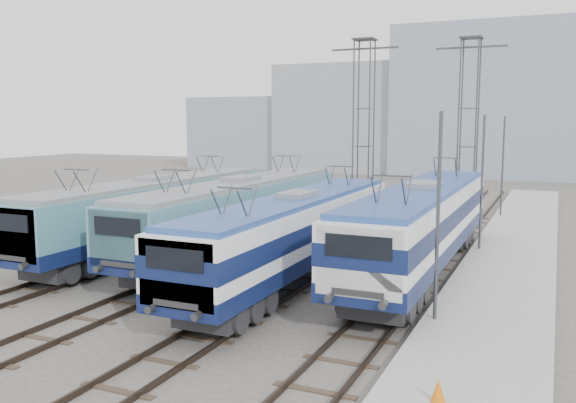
# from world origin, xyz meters

# --- Properties ---
(ground) EXTENTS (160.00, 160.00, 0.00)m
(ground) POSITION_xyz_m (0.00, 0.00, 0.00)
(ground) COLOR #514C47
(platform) EXTENTS (4.00, 70.00, 0.30)m
(platform) POSITION_xyz_m (10.20, 8.00, 0.15)
(platform) COLOR #9E9E99
(platform) RESTS_ON ground
(locomotive_far_left) EXTENTS (2.88, 18.22, 3.43)m
(locomotive_far_left) POSITION_xyz_m (-6.75, 7.78, 2.27)
(locomotive_far_left) COLOR #0F1A46
(locomotive_far_left) RESTS_ON ground
(locomotive_center_left) EXTENTS (2.93, 18.51, 3.48)m
(locomotive_center_left) POSITION_xyz_m (-2.25, 8.65, 2.30)
(locomotive_center_left) COLOR #0F1A46
(locomotive_center_left) RESTS_ON ground
(locomotive_center_right) EXTENTS (2.79, 17.63, 3.31)m
(locomotive_center_right) POSITION_xyz_m (2.25, 5.25, 2.25)
(locomotive_center_right) COLOR #0F1A46
(locomotive_center_right) RESTS_ON ground
(locomotive_far_right) EXTENTS (2.99, 18.91, 3.56)m
(locomotive_far_right) POSITION_xyz_m (6.75, 8.76, 2.41)
(locomotive_far_right) COLOR #0F1A46
(locomotive_far_right) RESTS_ON ground
(catenary_tower_west) EXTENTS (4.50, 1.20, 12.00)m
(catenary_tower_west) POSITION_xyz_m (0.00, 22.00, 6.64)
(catenary_tower_west) COLOR #3F4247
(catenary_tower_west) RESTS_ON ground
(catenary_tower_east) EXTENTS (4.50, 1.20, 12.00)m
(catenary_tower_east) POSITION_xyz_m (6.50, 24.00, 6.64)
(catenary_tower_east) COLOR #3F4247
(catenary_tower_east) RESTS_ON ground
(mast_front) EXTENTS (0.12, 0.12, 7.00)m
(mast_front) POSITION_xyz_m (8.60, 2.00, 3.50)
(mast_front) COLOR #3F4247
(mast_front) RESTS_ON ground
(mast_mid) EXTENTS (0.12, 0.12, 7.00)m
(mast_mid) POSITION_xyz_m (8.60, 14.00, 3.50)
(mast_mid) COLOR #3F4247
(mast_mid) RESTS_ON ground
(mast_rear) EXTENTS (0.12, 0.12, 7.00)m
(mast_rear) POSITION_xyz_m (8.60, 26.00, 3.50)
(mast_rear) COLOR #3F4247
(mast_rear) RESTS_ON ground
(safety_cone) EXTENTS (0.34, 0.34, 0.55)m
(safety_cone) POSITION_xyz_m (9.78, -3.97, 0.58)
(safety_cone) COLOR orange
(safety_cone) RESTS_ON platform
(building_west) EXTENTS (18.00, 12.00, 14.00)m
(building_west) POSITION_xyz_m (-14.00, 62.00, 7.00)
(building_west) COLOR gray
(building_west) RESTS_ON ground
(building_center) EXTENTS (22.00, 14.00, 18.00)m
(building_center) POSITION_xyz_m (4.00, 62.00, 9.00)
(building_center) COLOR #828FA1
(building_center) RESTS_ON ground
(building_far_west) EXTENTS (14.00, 10.00, 10.00)m
(building_far_west) POSITION_xyz_m (-30.00, 62.00, 5.00)
(building_far_west) COLOR #828FA1
(building_far_west) RESTS_ON ground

